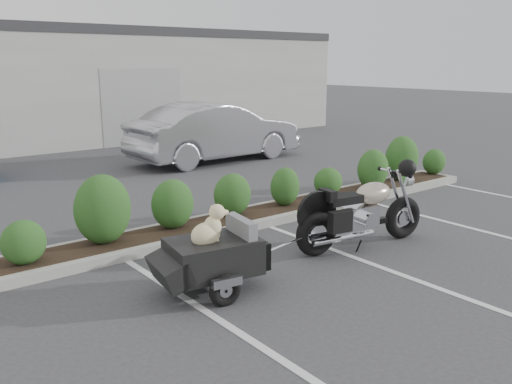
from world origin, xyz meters
TOP-DOWN VIEW (x-y plane):
  - ground at (0.00, 0.00)m, footprint 90.00×90.00m
  - planter_kerb at (1.00, 2.20)m, footprint 12.00×1.00m
  - motorcycle at (1.66, 0.04)m, footprint 2.41×0.96m
  - pet_trailer at (-1.12, 0.07)m, footprint 1.95×1.11m
  - sedan at (4.14, 7.72)m, footprint 5.19×1.96m

SIDE VIEW (x-z plane):
  - ground at x=0.00m, z-range 0.00..0.00m
  - planter_kerb at x=1.00m, z-range 0.00..0.15m
  - pet_trailer at x=-1.12m, z-range -0.09..1.06m
  - motorcycle at x=1.66m, z-range -0.14..1.25m
  - sedan at x=4.14m, z-range 0.00..1.69m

